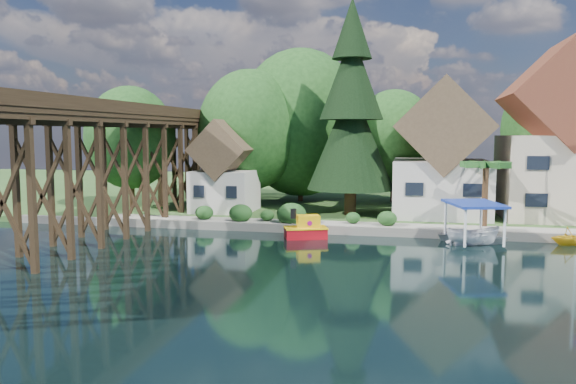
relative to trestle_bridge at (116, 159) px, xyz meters
name	(u,v)px	position (x,y,z in m)	size (l,w,h in m)	color
ground	(328,259)	(16.00, -5.17, -5.35)	(140.00, 140.00, 0.00)	black
bank	(369,193)	(16.00, 28.83, -5.10)	(140.00, 52.00, 0.50)	#2D4F1F
seawall	(401,232)	(20.00, 2.83, -5.04)	(60.00, 0.40, 0.62)	slate
promenade	(430,227)	(22.00, 4.13, -4.82)	(50.00, 2.60, 0.06)	gray
trestle_bridge	(116,159)	(0.00, 0.00, 0.00)	(4.12, 44.18, 9.30)	black
house_left	(441,158)	(23.00, 10.83, -0.21)	(7.64, 8.64, 11.02)	beige
house_center	(559,143)	(32.00, 11.33, 1.07)	(8.65, 9.18, 13.89)	#C5B49A
shed	(225,173)	(5.00, 9.33, -1.52)	(5.09, 5.40, 7.85)	beige
bg_trees	(371,132)	(17.00, 16.08, 1.94)	(49.90, 13.30, 10.57)	#382314
shrubs	(284,213)	(11.40, 4.09, -4.12)	(15.76, 2.47, 1.70)	#183E16
conifer	(351,112)	(15.80, 9.24, 3.55)	(7.08, 7.08, 17.44)	#382314
palm_tree	(486,167)	(25.82, 5.38, -0.52)	(4.07, 4.07, 4.95)	#382314
tugboat	(306,229)	(13.64, 0.92, -4.72)	(3.27, 2.48, 2.11)	red
boat_white_a	(473,235)	(24.71, 1.90, -4.90)	(3.10, 4.35, 0.90)	silver
boat_canopy	(473,227)	(24.58, 0.74, -4.15)	(3.95, 4.92, 2.78)	silver
boat_yellow	(569,235)	(30.65, 2.07, -4.70)	(2.13, 2.47, 1.30)	gold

